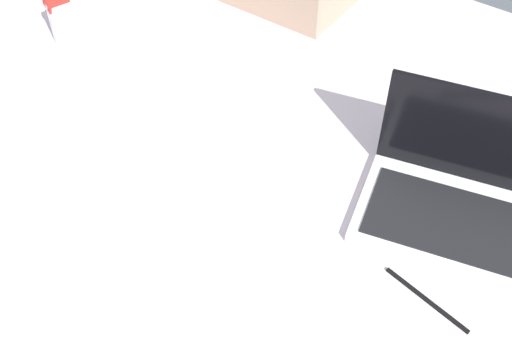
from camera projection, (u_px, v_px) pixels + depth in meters
The scene contains 4 objects.
bed_mattress at pixel (271, 146), 147.57cm from camera, with size 180.00×140.00×18.00cm, color silver.
laptop at pixel (454, 195), 119.66cm from camera, with size 37.50×30.15×23.00cm.
snack_cup at pixel (67, 18), 157.24cm from camera, with size 9.03×9.40×12.75cm.
charger_cable at pixel (426, 300), 109.01cm from camera, with size 17.00×0.60×0.60cm, color black.
Camera 1 is at (58.16, -87.65, 112.71)cm, focal length 45.21 mm.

